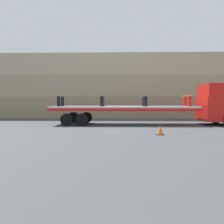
{
  "coord_description": "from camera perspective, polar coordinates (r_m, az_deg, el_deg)",
  "views": [
    {
      "loc": [
        -0.45,
        -16.22,
        1.61
      ],
      "look_at": [
        -0.85,
        0.0,
        0.92
      ],
      "focal_mm": 35.0,
      "sensor_mm": 36.0,
      "label": 1
    }
  ],
  "objects": [
    {
      "name": "fire_hydrant_black_near_2",
      "position": [
        15.8,
        8.75,
        2.85
      ],
      "size": [
        0.31,
        0.52,
        0.78
      ],
      "color": "black",
      "rests_on": "flatbed_trailer"
    },
    {
      "name": "cargo_strap_rear",
      "position": [
        16.77,
        -13.29,
        4.18
      ],
      "size": [
        0.05,
        2.7,
        0.01
      ],
      "color": "yellow",
      "rests_on": "fire_hydrant_black_near_0"
    },
    {
      "name": "flatbed_trailer",
      "position": [
        16.23,
        0.64,
        0.69
      ],
      "size": [
        10.59,
        2.6,
        1.36
      ],
      "color": "#B2B2B7",
      "rests_on": "ground_plane"
    },
    {
      "name": "cargo_strap_middle",
      "position": [
        17.02,
        19.05,
        4.09
      ],
      "size": [
        0.05,
        2.7,
        0.01
      ],
      "color": "yellow",
      "rests_on": "fire_hydrant_red_near_3"
    },
    {
      "name": "fire_hydrant_red_near_3",
      "position": [
        16.49,
        19.61,
        2.72
      ],
      "size": [
        0.31,
        0.52,
        0.78
      ],
      "color": "red",
      "rests_on": "flatbed_trailer"
    },
    {
      "name": "fire_hydrant_black_near_1",
      "position": [
        15.71,
        -2.67,
        2.88
      ],
      "size": [
        0.31,
        0.52,
        0.78
      ],
      "color": "black",
      "rests_on": "flatbed_trailer"
    },
    {
      "name": "traffic_cone",
      "position": [
        11.24,
        12.5,
        -4.67
      ],
      "size": [
        0.38,
        0.38,
        0.48
      ],
      "color": "black",
      "rests_on": "ground_plane"
    },
    {
      "name": "fire_hydrant_black_near_0",
      "position": [
        16.23,
        -13.77,
        2.8
      ],
      "size": [
        0.31,
        0.52,
        0.78
      ],
      "color": "black",
      "rests_on": "flatbed_trailer"
    },
    {
      "name": "rock_cliff",
      "position": [
        23.83,
        2.5,
        6.67
      ],
      "size": [
        60.0,
        3.3,
        6.75
      ],
      "color": "gray",
      "rests_on": "ground_plane"
    },
    {
      "name": "fire_hydrant_black_far_0",
      "position": [
        17.3,
        -12.82,
        2.78
      ],
      "size": [
        0.31,
        0.52,
        0.78
      ],
      "color": "black",
      "rests_on": "flatbed_trailer"
    },
    {
      "name": "fire_hydrant_red_far_3",
      "position": [
        17.54,
        18.49,
        2.71
      ],
      "size": [
        0.31,
        0.52,
        0.78
      ],
      "color": "red",
      "rests_on": "flatbed_trailer"
    },
    {
      "name": "truck_cab",
      "position": [
        17.82,
        25.9,
        1.72
      ],
      "size": [
        2.39,
        2.62,
        2.97
      ],
      "color": "red",
      "rests_on": "ground_plane"
    },
    {
      "name": "fire_hydrant_black_far_2",
      "position": [
        16.89,
        8.27,
        2.82
      ],
      "size": [
        0.31,
        0.52,
        0.78
      ],
      "color": "black",
      "rests_on": "flatbed_trailer"
    },
    {
      "name": "ground_plane",
      "position": [
        16.3,
        2.99,
        -3.24
      ],
      "size": [
        120.0,
        120.0,
        0.0
      ],
      "primitive_type": "plane",
      "color": "#3F4244"
    },
    {
      "name": "fire_hydrant_black_far_1",
      "position": [
        16.8,
        -2.4,
        2.85
      ],
      "size": [
        0.31,
        0.52,
        0.78
      ],
      "color": "black",
      "rests_on": "flatbed_trailer"
    }
  ]
}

